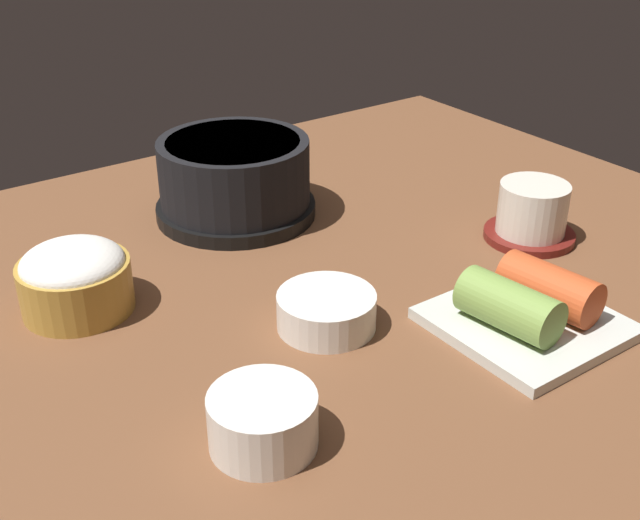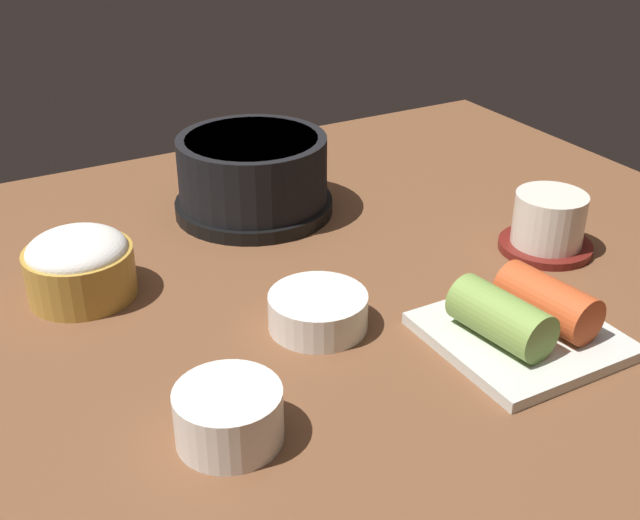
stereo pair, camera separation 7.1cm
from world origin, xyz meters
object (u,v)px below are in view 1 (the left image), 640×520
(kimchi_plate, at_px, (528,308))
(tea_cup_with_saucer, at_px, (532,213))
(side_bowl_near, at_px, (263,419))
(banchan_cup_center, at_px, (326,310))
(rice_bowl, at_px, (75,277))
(stone_pot, at_px, (235,178))

(kimchi_plate, bearing_deg, tea_cup_with_saucer, 40.60)
(side_bowl_near, bearing_deg, banchan_cup_center, 37.89)
(rice_bowl, xyz_separation_m, banchan_cup_center, (0.16, -0.15, -0.01))
(rice_bowl, height_order, tea_cup_with_saucer, rice_bowl)
(stone_pot, relative_size, side_bowl_near, 2.30)
(stone_pot, height_order, side_bowl_near, stone_pot)
(rice_bowl, distance_m, tea_cup_with_saucer, 0.45)
(tea_cup_with_saucer, distance_m, side_bowl_near, 0.40)
(tea_cup_with_saucer, relative_size, banchan_cup_center, 1.10)
(rice_bowl, bearing_deg, tea_cup_with_saucer, -17.65)
(rice_bowl, bearing_deg, kimchi_plate, -40.15)
(stone_pot, xyz_separation_m, banchan_cup_center, (-0.05, -0.24, -0.03))
(stone_pot, xyz_separation_m, rice_bowl, (-0.21, -0.09, -0.01))
(tea_cup_with_saucer, bearing_deg, rice_bowl, 162.35)
(stone_pot, height_order, rice_bowl, stone_pot)
(stone_pot, relative_size, banchan_cup_center, 2.06)
(stone_pot, distance_m, rice_bowl, 0.23)
(stone_pot, relative_size, rice_bowl, 1.79)
(kimchi_plate, xyz_separation_m, side_bowl_near, (-0.26, 0.01, 0.00))
(rice_bowl, xyz_separation_m, kimchi_plate, (0.29, -0.25, -0.01))
(banchan_cup_center, distance_m, side_bowl_near, 0.15)
(stone_pot, bearing_deg, banchan_cup_center, -102.17)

